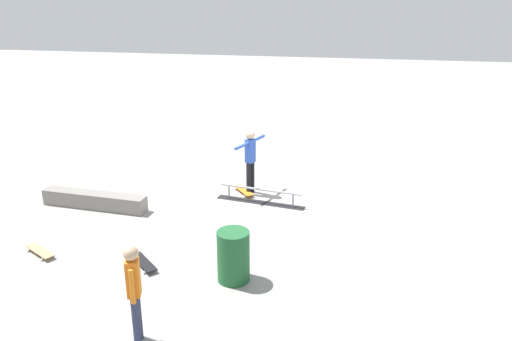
{
  "coord_description": "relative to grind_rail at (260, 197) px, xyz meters",
  "views": [
    {
      "loc": [
        -2.19,
        10.43,
        4.75
      ],
      "look_at": [
        -0.02,
        0.12,
        1.0
      ],
      "focal_mm": 34.79,
      "sensor_mm": 36.0,
      "label": 1
    }
  ],
  "objects": [
    {
      "name": "loose_skateboard_natural",
      "position": [
        3.67,
        3.35,
        -0.08
      ],
      "size": [
        0.8,
        0.56,
        0.09
      ],
      "rotation": [
        0.0,
        0.0,
        2.64
      ],
      "color": "tan",
      "rests_on": "ground_plane"
    },
    {
      "name": "trash_bin",
      "position": [
        -0.22,
        3.45,
        0.31
      ],
      "size": [
        0.57,
        0.57,
        0.93
      ],
      "primitive_type": "cylinder",
      "color": "#1E592D",
      "rests_on": "ground_plane"
    },
    {
      "name": "grind_rail",
      "position": [
        0.0,
        0.0,
        0.0
      ],
      "size": [
        2.22,
        0.55,
        0.37
      ],
      "rotation": [
        0.0,
        0.0,
        -0.14
      ],
      "color": "black",
      "rests_on": "ground_plane"
    },
    {
      "name": "ground_plane",
      "position": [
        0.02,
        0.38,
        -0.16
      ],
      "size": [
        60.0,
        60.0,
        0.0
      ],
      "primitive_type": "plane",
      "color": "gray"
    },
    {
      "name": "bystander_orange_shirt",
      "position": [
        0.71,
        5.35,
        0.72
      ],
      "size": [
        0.23,
        0.35,
        1.55
      ],
      "rotation": [
        0.0,
        0.0,
        5.03
      ],
      "color": "#2D3351",
      "rests_on": "ground_plane"
    },
    {
      "name": "loose_skateboard_black",
      "position": [
        1.53,
        3.34,
        -0.08
      ],
      "size": [
        0.72,
        0.69,
        0.09
      ],
      "rotation": [
        0.0,
        0.0,
        5.53
      ],
      "color": "black",
      "rests_on": "ground_plane"
    },
    {
      "name": "skater_main",
      "position": [
        0.37,
        -0.55,
        0.8
      ],
      "size": [
        0.5,
        1.28,
        1.64
      ],
      "rotation": [
        0.0,
        0.0,
        4.39
      ],
      "color": "black",
      "rests_on": "ground_plane"
    },
    {
      "name": "skate_ledge",
      "position": [
        3.76,
        1.1,
        0.03
      ],
      "size": [
        2.59,
        0.5,
        0.37
      ],
      "primitive_type": "cube",
      "rotation": [
        0.0,
        0.0,
        -0.06
      ],
      "color": "gray",
      "rests_on": "ground_plane"
    },
    {
      "name": "skateboard_main",
      "position": [
        0.53,
        -0.51,
        -0.08
      ],
      "size": [
        0.66,
        0.75,
        0.09
      ],
      "rotation": [
        0.0,
        0.0,
        2.25
      ],
      "color": "orange",
      "rests_on": "ground_plane"
    }
  ]
}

